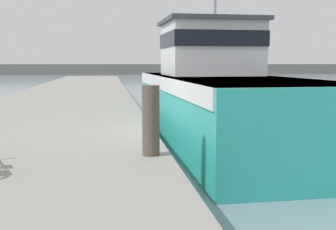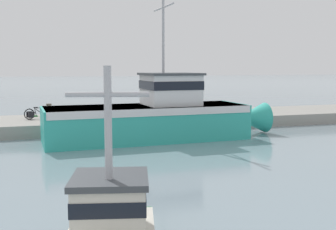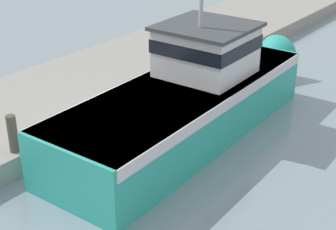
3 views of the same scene
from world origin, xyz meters
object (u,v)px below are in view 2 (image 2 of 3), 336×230
Objects in this scene: bicycle_touring at (35,114)px; mooring_post at (49,114)px; water_bottle_on_curb at (57,116)px; fishing_boat_main at (157,115)px.

mooring_post is at bearing -8.44° from bicycle_touring.
bicycle_touring is 2.91m from mooring_post.
bicycle_touring reaches higher than water_bottle_on_curb.
bicycle_touring is 1.46m from water_bottle_on_curb.
bicycle_touring is at bearing -66.75° from water_bottle_on_curb.
fishing_boat_main is 62.74× the size of water_bottle_on_curb.
mooring_post reaches higher than water_bottle_on_curb.
bicycle_touring is 7.84× the size of water_bottle_on_curb.
water_bottle_on_curb is at bearing -141.75° from fishing_boat_main.
mooring_post reaches higher than bicycle_touring.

